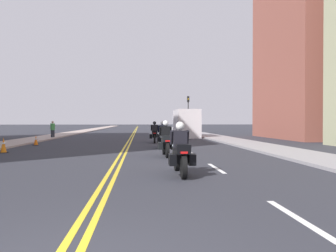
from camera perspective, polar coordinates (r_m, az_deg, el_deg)
The scene contains 16 objects.
ground_plane at distance 51.41m, azimuth -5.68°, elevation -1.03°, with size 264.00×264.00×0.00m, color #2B2C33.
sidewalk_left at distance 52.21m, azimuth -14.85°, elevation -0.96°, with size 2.78×144.00×0.12m, color #A8968D.
sidewalk_right at distance 51.94m, azimuth 3.54°, elevation -0.95°, with size 2.78×144.00×0.12m, color gray.
centreline_yellow_inner at distance 51.41m, azimuth -5.82°, elevation -1.03°, with size 0.12×132.00×0.01m, color yellow.
centreline_yellow_outer at distance 51.40m, azimuth -5.55°, elevation -1.03°, with size 0.12×132.00×0.01m, color yellow.
lane_dashes_white at distance 32.52m, azimuth -0.12°, elevation -2.06°, with size 0.14×56.40×0.01m.
building_right_1 at distance 36.99m, azimuth 24.11°, elevation 17.61°, with size 8.78×12.13×24.74m.
motorcycle_0 at distance 10.11m, azimuth 2.12°, elevation -4.68°, with size 0.76×2.28×1.60m.
motorcycle_1 at distance 15.50m, azimuth -0.37°, elevation -2.73°, with size 0.77×2.21×1.66m.
motorcycle_2 at distance 20.50m, azimuth -0.86°, elevation -1.90°, with size 0.78×2.28×1.65m.
motorcycle_3 at distance 25.55m, azimuth -2.29°, elevation -1.36°, with size 0.77×2.24×1.63m.
traffic_cone_0 at distance 24.42m, azimuth -21.44°, elevation -2.27°, with size 0.34×0.34×0.68m.
traffic_cone_1 at distance 19.25m, azimuth -26.06°, elevation -2.94°, with size 0.37×0.37×0.79m.
traffic_light_far at distance 45.63m, azimuth 3.43°, elevation 3.08°, with size 0.28×0.38×5.03m.
pedestrian_1 at distance 33.85m, azimuth -18.93°, elevation -0.56°, with size 0.39×0.42×1.66m.
parked_truck at distance 34.85m, azimuth 2.97°, elevation 0.21°, with size 2.20×6.50×2.80m.
Camera 1 is at (0.86, -3.37, 1.61)m, focal length 36.03 mm.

